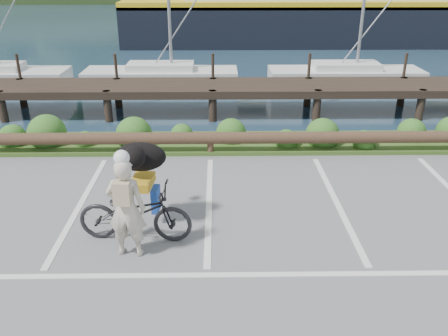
{
  "coord_description": "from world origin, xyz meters",
  "views": [
    {
      "loc": [
        0.18,
        -6.51,
        4.54
      ],
      "look_at": [
        0.29,
        1.27,
        1.1
      ],
      "focal_mm": 38.0,
      "sensor_mm": 36.0,
      "label": 1
    }
  ],
  "objects": [
    {
      "name": "dog",
      "position": [
        -1.2,
        1.32,
        1.31
      ],
      "size": [
        0.53,
        0.96,
        0.53
      ],
      "primitive_type": "ellipsoid",
      "rotation": [
        0.0,
        0.0,
        1.48
      ],
      "color": "black",
      "rests_on": "bicycle"
    },
    {
      "name": "ground",
      "position": [
        0.0,
        0.0,
        0.0
      ],
      "size": [
        72.0,
        72.0,
        0.0
      ],
      "primitive_type": "plane",
      "color": "#5D5D5F"
    },
    {
      "name": "vegetation_strip",
      "position": [
        0.0,
        5.3,
        0.05
      ],
      "size": [
        34.0,
        1.6,
        0.1
      ],
      "primitive_type": "cube",
      "color": "#3D5B21",
      "rests_on": "ground"
    },
    {
      "name": "cyclist",
      "position": [
        -1.3,
        0.22,
        0.86
      ],
      "size": [
        0.66,
        0.47,
        1.73
      ],
      "primitive_type": "imported",
      "rotation": [
        0.0,
        0.0,
        3.05
      ],
      "color": "beige",
      "rests_on": "ground"
    },
    {
      "name": "bicycle",
      "position": [
        -1.26,
        0.68,
        0.52
      ],
      "size": [
        2.04,
        0.86,
        1.04
      ],
      "primitive_type": "imported",
      "rotation": [
        0.0,
        0.0,
        1.48
      ],
      "color": "black",
      "rests_on": "ground"
    },
    {
      "name": "log_rail",
      "position": [
        0.0,
        4.6,
        0.0
      ],
      "size": [
        32.0,
        0.3,
        0.6
      ],
      "primitive_type": null,
      "color": "#443021",
      "rests_on": "ground"
    }
  ]
}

